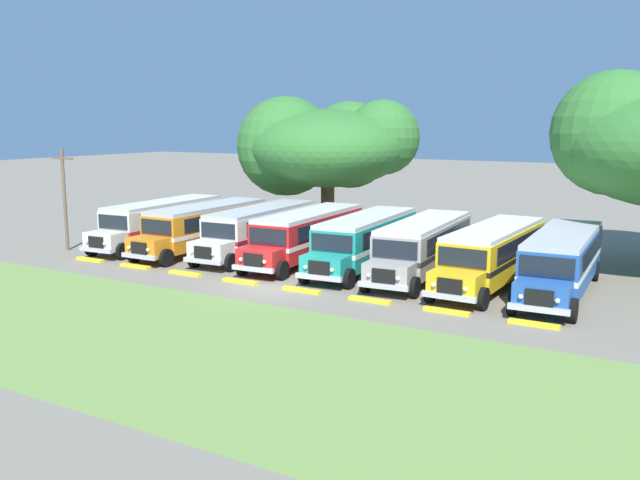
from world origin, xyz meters
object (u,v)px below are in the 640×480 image
at_px(parked_bus_slot_4, 365,239).
at_px(broad_shade_tree, 327,146).
at_px(parked_bus_slot_2, 260,228).
at_px(parked_bus_slot_5, 423,245).
at_px(utility_pole, 64,196).
at_px(parked_bus_slot_1, 205,225).
at_px(parked_bus_slot_0, 161,221).
at_px(parked_bus_slot_6, 493,252).
at_px(parked_bus_slot_7, 562,259).
at_px(parked_bus_slot_3, 307,234).

bearing_deg(parked_bus_slot_4, broad_shade_tree, -145.13).
bearing_deg(parked_bus_slot_4, parked_bus_slot_2, -95.69).
distance_m(parked_bus_slot_2, parked_bus_slot_5, 10.54).
bearing_deg(utility_pole, parked_bus_slot_4, 14.83).
xyz_separation_m(parked_bus_slot_1, parked_bus_slot_4, (10.77, 0.55, 0.00)).
bearing_deg(parked_bus_slot_0, parked_bus_slot_6, 87.12).
height_order(parked_bus_slot_7, utility_pole, utility_pole).
relative_size(parked_bus_slot_0, parked_bus_slot_3, 1.00).
distance_m(parked_bus_slot_0, parked_bus_slot_4, 14.51).
relative_size(parked_bus_slot_2, parked_bus_slot_5, 1.00).
bearing_deg(broad_shade_tree, parked_bus_slot_2, -84.21).
distance_m(parked_bus_slot_6, parked_bus_slot_7, 3.28).
height_order(parked_bus_slot_1, parked_bus_slot_2, same).
relative_size(parked_bus_slot_6, utility_pole, 1.73).
distance_m(parked_bus_slot_5, utility_pole, 22.24).
relative_size(parked_bus_slot_0, parked_bus_slot_7, 1.00).
bearing_deg(broad_shade_tree, utility_pole, -124.12).
bearing_deg(parked_bus_slot_5, parked_bus_slot_6, 81.51).
bearing_deg(broad_shade_tree, parked_bus_slot_5, -41.28).
distance_m(parked_bus_slot_3, parked_bus_slot_4, 3.69).
bearing_deg(parked_bus_slot_7, parked_bus_slot_2, -94.77).
bearing_deg(parked_bus_slot_1, parked_bus_slot_2, 100.93).
relative_size(parked_bus_slot_0, broad_shade_tree, 0.86).
xyz_separation_m(parked_bus_slot_5, parked_bus_slot_7, (7.04, -0.36, 0.00)).
bearing_deg(parked_bus_slot_6, parked_bus_slot_7, 90.23).
xyz_separation_m(parked_bus_slot_3, parked_bus_slot_4, (3.69, 0.05, 0.00)).
xyz_separation_m(parked_bus_slot_1, parked_bus_slot_3, (7.09, 0.51, 0.00)).
relative_size(parked_bus_slot_1, parked_bus_slot_5, 0.99).
xyz_separation_m(parked_bus_slot_2, broad_shade_tree, (-1.00, 9.88, 4.57)).
height_order(parked_bus_slot_0, parked_bus_slot_4, same).
bearing_deg(parked_bus_slot_4, parked_bus_slot_7, 83.63).
distance_m(parked_bus_slot_0, parked_bus_slot_7, 24.94).
xyz_separation_m(parked_bus_slot_1, parked_bus_slot_2, (3.62, 0.75, 0.00)).
bearing_deg(parked_bus_slot_4, parked_bus_slot_1, -91.16).
distance_m(parked_bus_slot_1, parked_bus_slot_6, 17.92).
xyz_separation_m(parked_bus_slot_4, parked_bus_slot_7, (10.43, -0.41, 0.00)).
bearing_deg(parked_bus_slot_6, parked_bus_slot_2, -90.71).
height_order(parked_bus_slot_3, parked_bus_slot_4, same).
bearing_deg(parked_bus_slot_3, parked_bus_slot_5, 86.96).
distance_m(parked_bus_slot_4, utility_pole, 18.97).
bearing_deg(parked_bus_slot_2, broad_shade_tree, -177.47).
xyz_separation_m(parked_bus_slot_1, parked_bus_slot_7, (21.20, 0.14, 0.00)).
height_order(parked_bus_slot_2, parked_bus_slot_5, same).
xyz_separation_m(parked_bus_slot_1, broad_shade_tree, (2.62, 10.63, 4.57)).
bearing_deg(broad_shade_tree, parked_bus_slot_0, -121.13).
bearing_deg(utility_pole, parked_bus_slot_7, 8.76).
bearing_deg(parked_bus_slot_7, parked_bus_slot_4, -95.05).
xyz_separation_m(parked_bus_slot_4, utility_pole, (-18.26, -4.83, 1.81)).
bearing_deg(parked_bus_slot_0, broad_shade_tree, 145.74).
height_order(parked_bus_slot_0, utility_pole, utility_pole).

